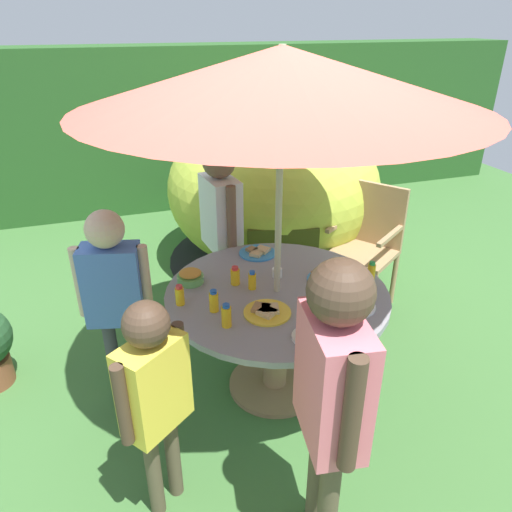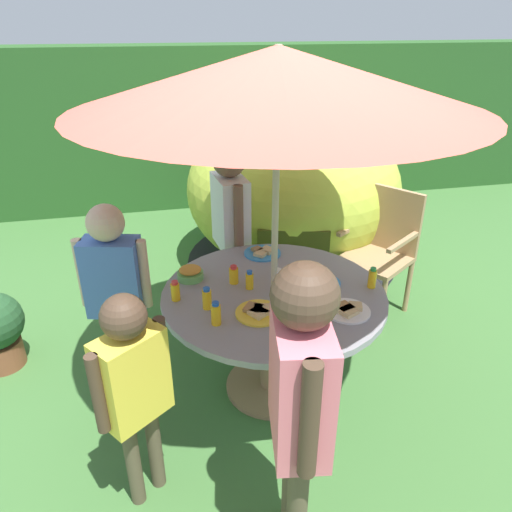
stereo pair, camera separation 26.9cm
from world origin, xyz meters
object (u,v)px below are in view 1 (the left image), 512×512
at_px(patio_umbrella, 282,78).
at_px(child_in_white_shirt, 221,214).
at_px(wooden_chair, 369,240).
at_px(plate_center_front, 353,305).
at_px(garden_table, 276,314).
at_px(child_in_yellow_shirt, 154,386).
at_px(child_in_pink_shirt, 333,381).
at_px(juice_bottle_spot_a, 226,316).
at_px(plate_far_right, 312,336).
at_px(juice_bottle_mid_right, 252,281).
at_px(juice_bottle_back_edge, 214,301).
at_px(juice_bottle_near_right, 371,272).
at_px(juice_bottle_front_edge, 235,276).
at_px(plate_far_left, 267,311).
at_px(dome_tent, 273,188).
at_px(cup_near, 277,273).
at_px(child_in_blue_shirt, 113,285).
at_px(juice_bottle_mid_left, 180,295).
at_px(plate_near_left, 258,252).
at_px(snack_bowl, 190,277).
at_px(plate_center_back, 323,278).

relative_size(patio_umbrella, child_in_white_shirt, 1.47).
height_order(wooden_chair, plate_center_front, wooden_chair).
distance_m(garden_table, child_in_yellow_shirt, 1.00).
distance_m(child_in_pink_shirt, juice_bottle_spot_a, 0.77).
height_order(child_in_white_shirt, child_in_yellow_shirt, child_in_white_shirt).
xyz_separation_m(plate_far_right, juice_bottle_mid_right, (-0.13, 0.55, 0.04)).
bearing_deg(juice_bottle_back_edge, juice_bottle_near_right, 1.12).
relative_size(child_in_white_shirt, juice_bottle_front_edge, 12.05).
bearing_deg(juice_bottle_front_edge, plate_far_left, -78.50).
relative_size(dome_tent, cup_near, 40.78).
bearing_deg(cup_near, child_in_yellow_shirt, -138.30).
xyz_separation_m(child_in_blue_shirt, cup_near, (0.95, -0.07, -0.05)).
distance_m(wooden_chair, child_in_white_shirt, 1.20).
bearing_deg(cup_near, child_in_blue_shirt, 175.52).
xyz_separation_m(child_in_blue_shirt, plate_center_front, (1.22, -0.52, -0.06)).
xyz_separation_m(child_in_white_shirt, cup_near, (0.16, -0.71, -0.14)).
xyz_separation_m(plate_center_front, juice_bottle_spot_a, (-0.70, 0.04, 0.05)).
height_order(dome_tent, juice_bottle_mid_left, dome_tent).
relative_size(wooden_chair, plate_near_left, 4.02).
relative_size(patio_umbrella, juice_bottle_mid_left, 16.98).
xyz_separation_m(child_in_white_shirt, plate_center_front, (0.44, -1.15, -0.15)).
xyz_separation_m(plate_near_left, juice_bottle_front_edge, (-0.25, -0.34, 0.04)).
height_order(wooden_chair, juice_bottle_near_right, wooden_chair).
bearing_deg(wooden_chair, child_in_pink_shirt, -69.92).
height_order(wooden_chair, child_in_yellow_shirt, child_in_yellow_shirt).
bearing_deg(plate_far_right, snack_bowl, 121.58).
relative_size(child_in_yellow_shirt, juice_bottle_front_edge, 10.02).
xyz_separation_m(child_in_white_shirt, plate_near_left, (0.15, -0.38, -0.15)).
bearing_deg(child_in_blue_shirt, dome_tent, 59.26).
height_order(child_in_white_shirt, juice_bottle_front_edge, child_in_white_shirt).
xyz_separation_m(child_in_pink_shirt, juice_bottle_near_right, (0.72, 0.91, -0.13)).
bearing_deg(plate_near_left, juice_bottle_mid_right, -112.60).
distance_m(juice_bottle_near_right, juice_bottle_mid_left, 1.13).
bearing_deg(patio_umbrella, dome_tent, 70.35).
bearing_deg(patio_umbrella, juice_bottle_mid_right, 152.32).
relative_size(juice_bottle_mid_left, juice_bottle_front_edge, 1.04).
height_order(dome_tent, snack_bowl, dome_tent).
relative_size(plate_far_right, juice_bottle_mid_left, 1.64).
bearing_deg(juice_bottle_mid_right, child_in_pink_shirt, -91.26).
distance_m(child_in_white_shirt, juice_bottle_front_edge, 0.73).
xyz_separation_m(child_in_white_shirt, child_in_yellow_shirt, (-0.68, -1.46, -0.15)).
distance_m(child_in_pink_shirt, plate_center_back, 1.12).
height_order(plate_center_back, plate_near_left, same).
height_order(snack_bowl, juice_bottle_back_edge, juice_bottle_back_edge).
bearing_deg(snack_bowl, juice_bottle_spot_a, -80.38).
height_order(plate_center_back, plate_far_right, same).
height_order(garden_table, plate_far_right, plate_far_right).
bearing_deg(patio_umbrella, plate_center_back, 5.97).
distance_m(plate_far_right, juice_bottle_spot_a, 0.44).
relative_size(plate_far_left, plate_center_back, 1.26).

